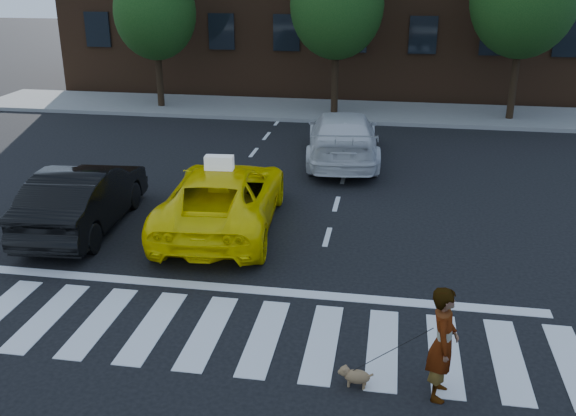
{
  "coord_description": "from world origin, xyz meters",
  "views": [
    {
      "loc": [
        2.95,
        -9.21,
        5.99
      ],
      "look_at": [
        0.86,
        3.29,
        1.1
      ],
      "focal_mm": 40.0,
      "sensor_mm": 36.0,
      "label": 1
    }
  ],
  "objects_px": {
    "taxi": "(223,197)",
    "white_suv": "(343,137)",
    "tree_left": "(155,2)",
    "black_sedan": "(84,197)",
    "dog": "(354,376)",
    "woman": "(443,343)"
  },
  "relations": [
    {
      "from": "dog",
      "to": "black_sedan",
      "type": "bearing_deg",
      "value": 150.75
    },
    {
      "from": "black_sedan",
      "to": "tree_left",
      "type": "bearing_deg",
      "value": -81.82
    },
    {
      "from": "woman",
      "to": "taxi",
      "type": "bearing_deg",
      "value": 46.44
    },
    {
      "from": "tree_left",
      "to": "dog",
      "type": "distance_m",
      "value": 20.9
    },
    {
      "from": "woman",
      "to": "black_sedan",
      "type": "bearing_deg",
      "value": 63.95
    },
    {
      "from": "taxi",
      "to": "woman",
      "type": "xyz_separation_m",
      "value": [
        4.78,
        -5.72,
        0.13
      ]
    },
    {
      "from": "tree_left",
      "to": "white_suv",
      "type": "distance_m",
      "value": 11.17
    },
    {
      "from": "taxi",
      "to": "woman",
      "type": "height_order",
      "value": "woman"
    },
    {
      "from": "taxi",
      "to": "white_suv",
      "type": "bearing_deg",
      "value": -115.59
    },
    {
      "from": "tree_left",
      "to": "woman",
      "type": "distance_m",
      "value": 21.38
    },
    {
      "from": "taxi",
      "to": "tree_left",
      "type": "bearing_deg",
      "value": -68.17
    },
    {
      "from": "tree_left",
      "to": "black_sedan",
      "type": "bearing_deg",
      "value": -77.85
    },
    {
      "from": "white_suv",
      "to": "black_sedan",
      "type": "bearing_deg",
      "value": 44.01
    },
    {
      "from": "black_sedan",
      "to": "white_suv",
      "type": "xyz_separation_m",
      "value": [
        5.58,
        6.53,
        0.02
      ]
    },
    {
      "from": "black_sedan",
      "to": "white_suv",
      "type": "relative_size",
      "value": 0.86
    },
    {
      "from": "taxi",
      "to": "dog",
      "type": "height_order",
      "value": "taxi"
    },
    {
      "from": "tree_left",
      "to": "black_sedan",
      "type": "height_order",
      "value": "tree_left"
    },
    {
      "from": "taxi",
      "to": "white_suv",
      "type": "height_order",
      "value": "white_suv"
    },
    {
      "from": "tree_left",
      "to": "woman",
      "type": "relative_size",
      "value": 3.67
    },
    {
      "from": "taxi",
      "to": "woman",
      "type": "relative_size",
      "value": 3.07
    },
    {
      "from": "tree_left",
      "to": "white_suv",
      "type": "height_order",
      "value": "tree_left"
    },
    {
      "from": "white_suv",
      "to": "tree_left",
      "type": "bearing_deg",
      "value": -43.06
    }
  ]
}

